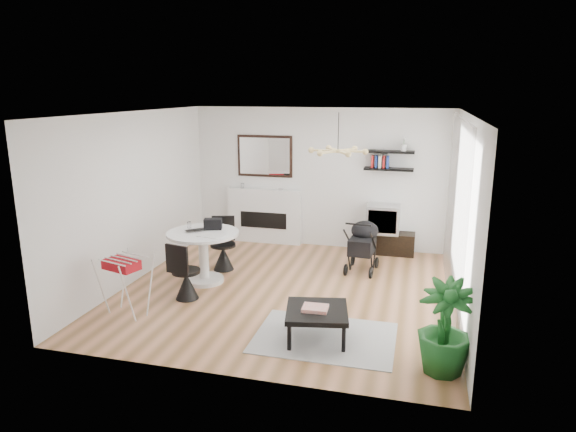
% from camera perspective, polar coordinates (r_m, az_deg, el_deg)
% --- Properties ---
extents(floor, '(5.00, 5.00, 0.00)m').
position_cam_1_polar(floor, '(8.01, -0.14, -8.32)').
color(floor, olive).
rests_on(floor, ground).
extents(ceiling, '(5.00, 5.00, 0.00)m').
position_cam_1_polar(ceiling, '(7.42, -0.16, 11.37)').
color(ceiling, white).
rests_on(ceiling, wall_back).
extents(wall_back, '(5.00, 0.00, 5.00)m').
position_cam_1_polar(wall_back, '(9.99, 3.51, 4.20)').
color(wall_back, white).
rests_on(wall_back, floor).
extents(wall_left, '(0.00, 5.00, 5.00)m').
position_cam_1_polar(wall_left, '(8.57, -16.54, 2.03)').
color(wall_left, white).
rests_on(wall_left, floor).
extents(wall_right, '(0.00, 5.00, 5.00)m').
position_cam_1_polar(wall_right, '(7.39, 18.95, 0.01)').
color(wall_right, white).
rests_on(wall_right, floor).
extents(sheer_curtain, '(0.04, 3.60, 2.60)m').
position_cam_1_polar(sheer_curtain, '(7.57, 18.10, 0.40)').
color(sheer_curtain, white).
rests_on(sheer_curtain, wall_right).
extents(fireplace, '(1.50, 0.17, 2.16)m').
position_cam_1_polar(fireplace, '(10.32, -2.63, 0.75)').
color(fireplace, white).
rests_on(fireplace, floor).
extents(shelf_lower, '(0.90, 0.25, 0.04)m').
position_cam_1_polar(shelf_lower, '(9.66, 11.12, 5.13)').
color(shelf_lower, black).
rests_on(shelf_lower, wall_back).
extents(shelf_upper, '(0.90, 0.25, 0.04)m').
position_cam_1_polar(shelf_upper, '(9.62, 11.21, 7.02)').
color(shelf_upper, black).
rests_on(shelf_upper, wall_back).
extents(pendant_lamp, '(0.90, 0.90, 0.10)m').
position_cam_1_polar(pendant_lamp, '(7.61, 5.57, 7.21)').
color(pendant_lamp, tan).
rests_on(pendant_lamp, ceiling).
extents(tv_console, '(1.09, 0.38, 0.41)m').
position_cam_1_polar(tv_console, '(9.90, 10.72, -2.93)').
color(tv_console, black).
rests_on(tv_console, floor).
extents(crt_tv, '(0.61, 0.53, 0.53)m').
position_cam_1_polar(crt_tv, '(9.77, 10.53, -0.28)').
color(crt_tv, silver).
rests_on(crt_tv, tv_console).
extents(dining_table, '(1.14, 1.14, 0.83)m').
position_cam_1_polar(dining_table, '(8.30, -9.38, -3.65)').
color(dining_table, white).
rests_on(dining_table, floor).
extents(laptop, '(0.39, 0.38, 0.03)m').
position_cam_1_polar(laptop, '(8.24, -10.12, -1.66)').
color(laptop, black).
rests_on(laptop, dining_table).
extents(black_bag, '(0.32, 0.24, 0.17)m').
position_cam_1_polar(black_bag, '(8.35, -8.33, -0.88)').
color(black_bag, black).
rests_on(black_bag, dining_table).
extents(newspaper, '(0.40, 0.35, 0.01)m').
position_cam_1_polar(newspaper, '(8.01, -8.51, -2.12)').
color(newspaper, white).
rests_on(newspaper, dining_table).
extents(drinking_glass, '(0.06, 0.06, 0.11)m').
position_cam_1_polar(drinking_glass, '(8.48, -10.92, -0.98)').
color(drinking_glass, white).
rests_on(drinking_glass, dining_table).
extents(chair_far, '(0.47, 0.48, 0.91)m').
position_cam_1_polar(chair_far, '(8.92, -7.20, -4.13)').
color(chair_far, black).
rests_on(chair_far, floor).
extents(chair_near, '(0.44, 0.45, 0.88)m').
position_cam_1_polar(chair_near, '(7.77, -11.30, -7.12)').
color(chair_near, black).
rests_on(chair_near, floor).
extents(drying_rack, '(0.68, 0.65, 0.83)m').
position_cam_1_polar(drying_rack, '(7.40, -17.58, -7.28)').
color(drying_rack, white).
rests_on(drying_rack, floor).
extents(stroller, '(0.54, 0.80, 0.95)m').
position_cam_1_polar(stroller, '(8.85, 8.30, -3.49)').
color(stroller, black).
rests_on(stroller, floor).
extents(rug, '(1.74, 1.25, 0.01)m').
position_cam_1_polar(rug, '(6.61, 4.10, -13.31)').
color(rug, '#ADADAD').
rests_on(rug, floor).
extents(coffee_table, '(0.88, 0.88, 0.39)m').
position_cam_1_polar(coffee_table, '(6.44, 3.23, -10.66)').
color(coffee_table, black).
rests_on(coffee_table, rug).
extents(magazines, '(0.32, 0.26, 0.04)m').
position_cam_1_polar(magazines, '(6.39, 3.04, -10.20)').
color(magazines, '#DC4837').
rests_on(magazines, coffee_table).
extents(potted_plant, '(0.69, 0.69, 1.05)m').
position_cam_1_polar(potted_plant, '(5.92, 17.02, -11.73)').
color(potted_plant, '#19581F').
rests_on(potted_plant, floor).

